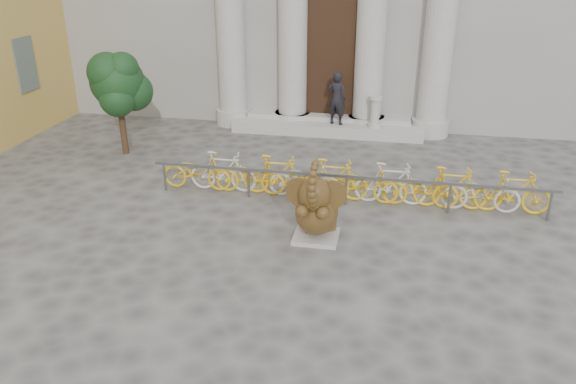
% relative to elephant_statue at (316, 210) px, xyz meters
% --- Properties ---
extents(ground, '(80.00, 80.00, 0.00)m').
position_rel_elephant_statue_xyz_m(ground, '(-0.67, -2.29, -0.66)').
color(ground, '#474442').
rests_on(ground, ground).
extents(entrance_steps, '(6.00, 1.20, 0.36)m').
position_rel_elephant_statue_xyz_m(entrance_steps, '(-0.67, 7.11, -0.48)').
color(entrance_steps, '#A8A59E').
rests_on(entrance_steps, ground).
extents(elephant_statue, '(1.21, 1.33, 1.81)m').
position_rel_elephant_statue_xyz_m(elephant_statue, '(0.00, 0.00, 0.00)').
color(elephant_statue, '#A8A59E').
rests_on(elephant_statue, ground).
extents(bike_rack, '(9.20, 0.53, 1.00)m').
position_rel_elephant_statue_xyz_m(bike_rack, '(0.42, 2.03, -0.16)').
color(bike_rack, slate).
rests_on(bike_rack, ground).
extents(tree, '(1.68, 1.53, 2.91)m').
position_rel_elephant_statue_xyz_m(tree, '(-6.10, 4.07, 1.37)').
color(tree, '#332114').
rests_on(tree, ground).
extents(pedestrian, '(0.68, 0.53, 1.65)m').
position_rel_elephant_statue_xyz_m(pedestrian, '(-0.37, 6.92, 0.53)').
color(pedestrian, black).
rests_on(pedestrian, entrance_steps).
extents(balustrade_post, '(0.39, 0.39, 0.96)m').
position_rel_elephant_statue_xyz_m(balustrade_post, '(0.81, 6.81, 0.14)').
color(balustrade_post, '#A8A59E').
rests_on(balustrade_post, entrance_steps).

